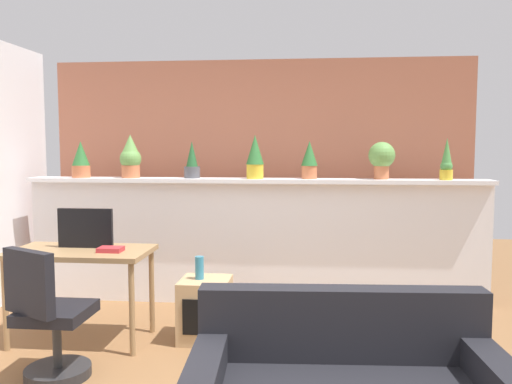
{
  "coord_description": "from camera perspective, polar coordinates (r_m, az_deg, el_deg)",
  "views": [
    {
      "loc": [
        0.53,
        -3.12,
        1.57
      ],
      "look_at": [
        0.11,
        1.14,
        1.2
      ],
      "focal_mm": 36.68,
      "sensor_mm": 36.0,
      "label": 1
    }
  ],
  "objects": [
    {
      "name": "potted_plant_0",
      "position": [
        5.56,
        -18.56,
        3.35
      ],
      "size": [
        0.18,
        0.18,
        0.37
      ],
      "color": "#C66B42",
      "rests_on": "plant_shelf"
    },
    {
      "name": "book_on_desk",
      "position": [
        4.26,
        -15.58,
        -6.05
      ],
      "size": [
        0.18,
        0.14,
        0.04
      ],
      "primitive_type": "cube",
      "color": "#B22D33",
      "rests_on": "desk"
    },
    {
      "name": "desk",
      "position": [
        4.43,
        -18.56,
        -7.04
      ],
      "size": [
        1.1,
        0.6,
        0.75
      ],
      "color": "#99754C",
      "rests_on": "ground"
    },
    {
      "name": "potted_plant_4",
      "position": [
        5.1,
        5.84,
        3.58
      ],
      "size": [
        0.16,
        0.16,
        0.37
      ],
      "color": "#C66B42",
      "rests_on": "plant_shelf"
    },
    {
      "name": "potted_plant_2",
      "position": [
        5.23,
        -7.0,
        3.23
      ],
      "size": [
        0.16,
        0.16,
        0.37
      ],
      "color": "#4C4C51",
      "rests_on": "plant_shelf"
    },
    {
      "name": "plant_shelf",
      "position": [
        5.12,
        -0.27,
        1.25
      ],
      "size": [
        4.53,
        0.29,
        0.04
      ],
      "primitive_type": "cube",
      "color": "white",
      "rests_on": "divider_wall"
    },
    {
      "name": "potted_plant_5",
      "position": [
        5.16,
        13.55,
        3.67
      ],
      "size": [
        0.25,
        0.25,
        0.36
      ],
      "color": "#C66B42",
      "rests_on": "plant_shelf"
    },
    {
      "name": "divider_wall",
      "position": [
        5.23,
        -0.22,
        -5.59
      ],
      "size": [
        4.53,
        0.16,
        1.22
      ],
      "primitive_type": "cube",
      "color": "white",
      "rests_on": "ground"
    },
    {
      "name": "vase_on_shelf",
      "position": [
        4.29,
        -6.18,
        -8.21
      ],
      "size": [
        0.07,
        0.07,
        0.19
      ],
      "primitive_type": "cylinder",
      "color": "teal",
      "rests_on": "side_cube_shelf"
    },
    {
      "name": "potted_plant_3",
      "position": [
        5.09,
        -0.11,
        3.91
      ],
      "size": [
        0.17,
        0.17,
        0.43
      ],
      "color": "gold",
      "rests_on": "plant_shelf"
    },
    {
      "name": "potted_plant_6",
      "position": [
        5.21,
        20.06,
        3.11
      ],
      "size": [
        0.12,
        0.12,
        0.39
      ],
      "color": "gold",
      "rests_on": "plant_shelf"
    },
    {
      "name": "brick_wall_behind",
      "position": [
        5.75,
        0.39,
        1.81
      ],
      "size": [
        4.53,
        0.1,
        2.5
      ],
      "primitive_type": "cube",
      "color": "#AD664C",
      "rests_on": "ground"
    },
    {
      "name": "potted_plant_1",
      "position": [
        5.38,
        -13.53,
        3.75
      ],
      "size": [
        0.21,
        0.21,
        0.43
      ],
      "color": "#C66B42",
      "rests_on": "plant_shelf"
    },
    {
      "name": "office_chair",
      "position": [
        3.85,
        -21.64,
        -13.22
      ],
      "size": [
        0.52,
        0.52,
        0.91
      ],
      "color": "#262628",
      "rests_on": "ground"
    },
    {
      "name": "side_cube_shelf",
      "position": [
        4.36,
        -5.56,
        -12.65
      ],
      "size": [
        0.4,
        0.41,
        0.5
      ],
      "color": "tan",
      "rests_on": "ground"
    },
    {
      "name": "tv_monitor",
      "position": [
        4.46,
        -18.11,
        -3.76
      ],
      "size": [
        0.45,
        0.04,
        0.32
      ],
      "primitive_type": "cube",
      "color": "black",
      "rests_on": "desk"
    }
  ]
}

